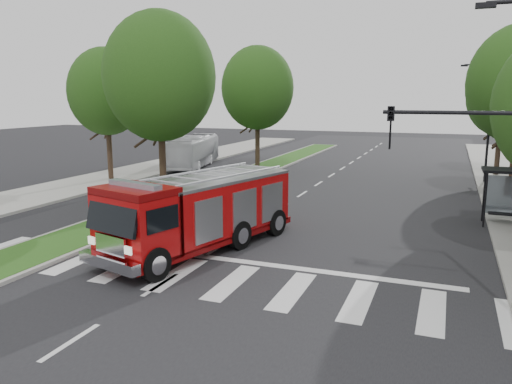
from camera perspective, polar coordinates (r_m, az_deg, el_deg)
ground at (r=19.43m, az=-4.58°, el=-6.54°), size 140.00×140.00×0.00m
sidewalk_left at (r=35.45m, az=-18.82°, el=0.93°), size 5.00×80.00×0.15m
median at (r=37.88m, az=-0.92°, el=2.11°), size 3.00×50.00×0.15m
tree_right_far at (r=40.82m, az=26.38°, el=9.75°), size 5.00×5.00×8.73m
tree_median_near at (r=26.75m, az=-10.96°, el=12.80°), size 5.80×5.80×10.16m
tree_median_far at (r=39.32m, az=0.17°, el=11.80°), size 5.60×5.60×9.72m
tree_left_mid at (r=36.23m, az=-16.73°, el=10.93°), size 5.20×5.20×9.16m
streetlight_right_far at (r=36.77m, az=24.92°, el=7.75°), size 2.11×0.20×8.00m
fire_engine at (r=19.14m, az=-6.35°, el=-2.30°), size 4.87×9.18×3.05m
city_bus at (r=42.59m, az=-7.12°, el=4.68°), size 4.38×9.78×2.65m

